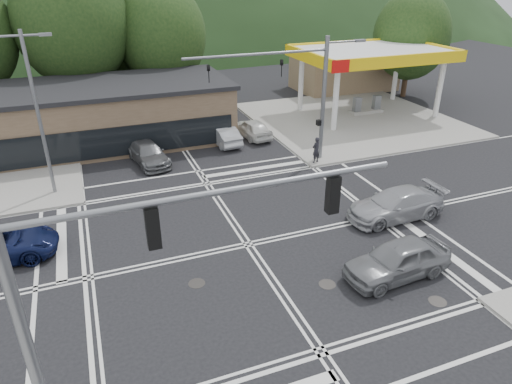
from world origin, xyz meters
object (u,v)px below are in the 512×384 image
object	(u,v)px
car_queue_a	(223,134)
pedestrian	(316,150)
car_grey_center	(398,260)
car_silver_east	(396,204)
car_queue_b	(252,128)
car_northbound	(148,153)

from	to	relation	value
car_queue_a	pedestrian	xyz separation A→B (m)	(4.49, -6.00, 0.32)
car_grey_center	car_silver_east	distance (m)	5.17
car_queue_a	car_queue_b	distance (m)	2.54
pedestrian	car_silver_east	bearing A→B (deg)	73.58
car_queue_a	car_northbound	world-z (taller)	car_queue_a
car_queue_b	car_northbound	world-z (taller)	car_queue_b
car_northbound	car_silver_east	bearing A→B (deg)	-58.27
car_silver_east	car_queue_b	world-z (taller)	car_silver_east
pedestrian	car_northbound	bearing A→B (deg)	-42.53
car_grey_center	car_queue_b	xyz separation A→B (m)	(0.52, 18.50, -0.09)
car_grey_center	car_queue_b	size ratio (longest dim) A/B	1.13
car_queue_a	car_queue_b	world-z (taller)	car_queue_b
car_queue_a	pedestrian	size ratio (longest dim) A/B	2.43
car_grey_center	car_northbound	xyz separation A→B (m)	(-7.69, 16.22, -0.13)
car_grey_center	car_silver_east	xyz separation A→B (m)	(3.02, 4.20, -0.05)
car_silver_east	pedestrian	size ratio (longest dim) A/B	3.02
car_silver_east	car_northbound	distance (m)	16.10
car_queue_b	pedestrian	world-z (taller)	pedestrian
car_northbound	pedestrian	distance (m)	11.06
car_grey_center	car_queue_a	bearing A→B (deg)	-177.66
car_queue_b	pedestrian	xyz separation A→B (m)	(2.00, -6.50, 0.31)
car_queue_b	car_northbound	distance (m)	8.53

